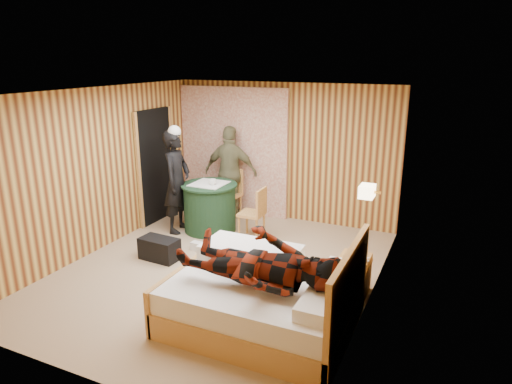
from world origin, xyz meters
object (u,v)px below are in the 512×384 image
at_px(round_table, 210,207).
at_px(nightstand, 353,276).
at_px(chair_far, 230,190).
at_px(chair_near, 256,210).
at_px(woman_standing, 177,182).
at_px(man_at_table, 231,172).
at_px(man_on_bed, 259,252).
at_px(bed, 265,298).
at_px(duffel_bag, 159,249).
at_px(wall_lamp, 367,191).

bearing_deg(round_table, nightstand, -23.49).
bearing_deg(nightstand, chair_far, 144.78).
distance_m(round_table, chair_near, 0.89).
bearing_deg(woman_standing, man_at_table, -32.63).
height_order(chair_near, man_on_bed, man_on_bed).
bearing_deg(chair_near, woman_standing, -81.75).
xyz_separation_m(chair_far, woman_standing, (-0.50, -0.99, 0.34)).
relative_size(bed, man_at_table, 1.17).
xyz_separation_m(round_table, chair_far, (0.01, 0.75, 0.11)).
distance_m(bed, woman_standing, 3.29).
height_order(chair_far, chair_near, chair_far).
height_order(round_table, duffel_bag, round_table).
xyz_separation_m(nightstand, man_on_bed, (-0.73, -1.28, 0.71)).
bearing_deg(man_at_table, nightstand, 136.84).
height_order(wall_lamp, nightstand, wall_lamp).
relative_size(chair_near, man_at_table, 0.50).
bearing_deg(wall_lamp, bed, -120.10).
xyz_separation_m(nightstand, chair_near, (-1.91, 1.20, 0.24)).
bearing_deg(bed, man_on_bed, -83.45).
height_order(wall_lamp, chair_near, wall_lamp).
relative_size(duffel_bag, woman_standing, 0.33).
xyz_separation_m(wall_lamp, bed, (-0.80, -1.38, -0.98)).
xyz_separation_m(nightstand, chair_far, (-2.78, 1.96, 0.28)).
xyz_separation_m(bed, man_at_table, (-2.03, 3.07, 0.55)).
xyz_separation_m(bed, round_table, (-2.03, 2.27, 0.11)).
xyz_separation_m(wall_lamp, chair_far, (-2.82, 1.64, -0.76)).
bearing_deg(man_at_table, duffel_bag, 80.37).
relative_size(round_table, man_on_bed, 0.54).
xyz_separation_m(chair_far, man_at_table, (-0.01, 0.05, 0.32)).
xyz_separation_m(man_at_table, man_on_bed, (2.06, -3.30, 0.11)).
height_order(duffel_bag, man_on_bed, man_on_bed).
distance_m(wall_lamp, chair_far, 3.35).
height_order(bed, chair_near, bed).
relative_size(wall_lamp, bed, 0.13).
xyz_separation_m(round_table, chair_near, (0.88, -0.01, 0.08)).
height_order(bed, man_on_bed, man_on_bed).
distance_m(chair_far, woman_standing, 1.16).
relative_size(chair_far, duffel_bag, 1.58).
height_order(round_table, chair_far, chair_far).
xyz_separation_m(bed, woman_standing, (-2.52, 2.03, 0.57)).
relative_size(woman_standing, man_at_table, 1.02).
relative_size(wall_lamp, chair_far, 0.28).
xyz_separation_m(bed, duffel_bag, (-2.12, 0.91, -0.15)).
height_order(woman_standing, man_on_bed, man_on_bed).
height_order(chair_near, woman_standing, woman_standing).
relative_size(duffel_bag, man_on_bed, 0.33).
distance_m(bed, chair_far, 3.64).
height_order(bed, duffel_bag, bed).
height_order(nightstand, woman_standing, woman_standing).
height_order(chair_far, duffel_bag, chair_far).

